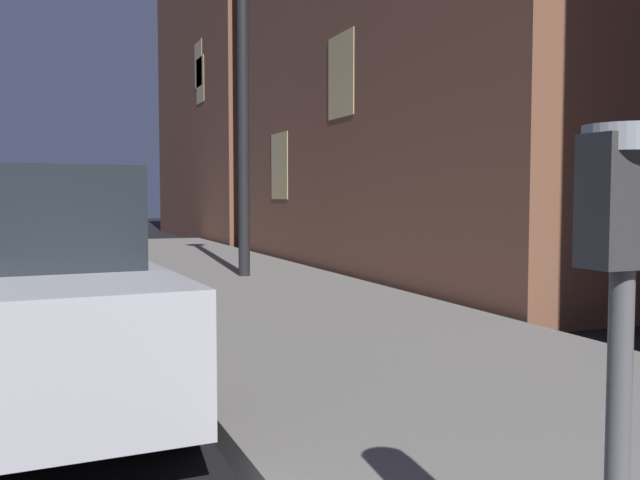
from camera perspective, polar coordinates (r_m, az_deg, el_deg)
parking_meter at (r=1.72m, az=23.37°, el=-1.72°), size 0.19×0.19×1.28m
car_blue at (r=11.57m, az=-23.62°, el=0.57°), size 2.22×4.64×1.43m
building_far at (r=22.60m, az=0.42°, el=12.01°), size 8.82×9.80×9.16m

